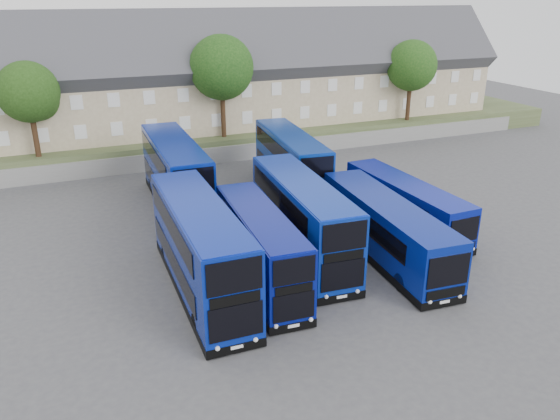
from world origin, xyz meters
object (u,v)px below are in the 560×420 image
Objects in this scene: tree_west at (30,94)px; tree_far at (420,55)px; tree_mid at (223,70)px; dd_front_mid at (260,250)px; tree_east at (412,67)px; dd_front_left at (201,250)px; coach_east_a at (385,230)px.

tree_far is at bearing 9.46° from tree_west.
tree_mid is 1.06× the size of tree_far.
dd_front_mid is 1.11× the size of tree_mid.
tree_far is at bearing 47.36° from dd_front_mid.
tree_east is at bearing -1.43° from tree_mid.
dd_front_mid is (3.09, -0.39, -0.36)m from dd_front_left.
tree_far is at bearing 41.82° from dd_front_left.
dd_front_left is at bearing -139.10° from tree_far.
tree_west is (-7.40, 22.98, 4.73)m from dd_front_left.
tree_west reaches higher than dd_front_mid.
tree_west is 36.00m from tree_east.
dd_front_mid is at bearing -6.33° from dd_front_left.
dd_front_left is 1.37× the size of tree_far.
tree_east reaches higher than tree_west.
dd_front_left reaches higher than coach_east_a.
tree_west is at bearing 117.59° from dd_front_mid.
tree_west is at bearing -178.21° from tree_mid.
dd_front_mid is 1.24× the size of tree_east.
coach_east_a is at bearing 4.98° from dd_front_mid.
coach_east_a is at bearing -0.02° from dd_front_left.
dd_front_left is at bearing -72.15° from tree_west.
dd_front_mid is 25.25m from tree_mid.
dd_front_left is 10.95m from coach_east_a.
tree_east reaches higher than dd_front_mid.
dd_front_mid is at bearing -174.23° from coach_east_a.
coach_east_a is 1.64× the size of tree_west.
tree_mid is 20.02m from tree_east.
tree_mid reaches higher than coach_east_a.
dd_front_mid is at bearing -137.51° from tree_east.
tree_mid reaches higher than tree_east.
tree_east is 0.94× the size of tree_far.
tree_far is (34.60, 29.98, 5.41)m from dd_front_left.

